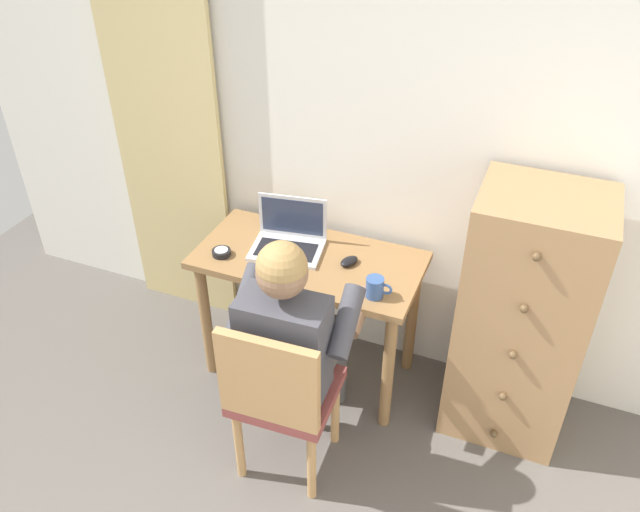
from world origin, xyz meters
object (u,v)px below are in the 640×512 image
Objects in this scene: desk at (309,279)px; person_seated at (295,333)px; desk_clock at (221,252)px; coffee_mug at (375,287)px; laptop at (289,238)px; chair at (280,393)px; dresser at (521,320)px; computer_mouse at (349,261)px.

desk is 0.90× the size of person_seated.
coffee_mug is at bearing -1.76° from desk_clock.
laptop is at bearing 159.62° from desk.
person_seated reaches higher than chair.
dresser is 0.67m from coffee_mug.
coffee_mug is at bearing -20.30° from computer_mouse.
desk_clock is at bearing -146.11° from laptop.
desk is 0.48m from person_seated.
desk_clock is at bearing 148.76° from person_seated.
dresser is 1.42m from desk_clock.
coffee_mug is (0.78, -0.02, 0.03)m from desk_clock.
desk is 0.66m from chair.
dresser reaches higher than chair.
chair is (-0.86, -0.69, -0.13)m from dresser.
dresser is (1.00, 0.05, 0.02)m from desk.
coffee_mug is (0.25, 0.48, 0.28)m from chair.
dresser is 12.56× the size of computer_mouse.
dresser reaches higher than desk_clock.
desk is 2.89× the size of laptop.
dresser reaches higher than computer_mouse.
desk is at bearing 106.09° from person_seated.
chair is at bearing -87.54° from person_seated.
coffee_mug is at bearing -161.09° from dresser.
coffee_mug is at bearing -22.73° from desk.
computer_mouse is (-0.81, -0.03, 0.12)m from dresser.
computer_mouse is (0.06, 0.66, 0.25)m from chair.
person_seated is 0.40m from coffee_mug.
coffee_mug reaches higher than desk_clock.
desk is 0.22m from laptop.
chair is 2.36× the size of laptop.
desk is 0.25m from computer_mouse.
desk is at bearing -20.38° from laptop.
chair is 0.61m from coffee_mug.
person_seated reaches higher than coffee_mug.
laptop is 3.76× the size of computer_mouse.
dresser is 1.42× the size of chair.
coffee_mug is (-0.62, -0.21, 0.15)m from dresser.
computer_mouse is (0.07, 0.48, 0.07)m from person_seated.
desk_clock is (-0.27, -0.18, -0.04)m from laptop.
laptop is 0.33m from desk_clock.
computer_mouse is 1.11× the size of desk_clock.
dresser is 10.46× the size of coffee_mug.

